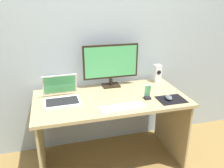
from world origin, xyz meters
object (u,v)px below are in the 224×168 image
object	(u,v)px
keyboard_external	(122,107)
mouse	(169,97)
laptop	(61,96)
fishbowl	(58,85)
phone_in_dock	(147,94)
monitor	(111,64)
speaker_right	(157,73)

from	to	relation	value
keyboard_external	mouse	size ratio (longest dim) A/B	3.93
laptop	fishbowl	distance (m)	0.22
mouse	phone_in_dock	distance (m)	0.20
keyboard_external	phone_in_dock	world-z (taller)	phone_in_dock
monitor	keyboard_external	size ratio (longest dim) A/B	1.46
monitor	laptop	size ratio (longest dim) A/B	1.76
mouse	fishbowl	bearing A→B (deg)	165.12
fishbowl	monitor	bearing A→B (deg)	0.19
speaker_right	keyboard_external	bearing A→B (deg)	-138.23
fishbowl	mouse	xyz separation A→B (m)	(0.97, -0.46, -0.05)
laptop	mouse	bearing A→B (deg)	-14.17
laptop	phone_in_dock	size ratio (longest dim) A/B	2.34
speaker_right	fishbowl	size ratio (longest dim) A/B	1.30
phone_in_dock	mouse	bearing A→B (deg)	-20.80
monitor	fishbowl	bearing A→B (deg)	-179.81
speaker_right	mouse	distance (m)	0.48
speaker_right	fishbowl	bearing A→B (deg)	179.84
monitor	mouse	world-z (taller)	monitor
monitor	fishbowl	world-z (taller)	monitor
speaker_right	monitor	bearing A→B (deg)	179.47
speaker_right	mouse	bearing A→B (deg)	-102.19
laptop	fishbowl	bearing A→B (deg)	94.94
fishbowl	keyboard_external	bearing A→B (deg)	-44.87
keyboard_external	phone_in_dock	bearing A→B (deg)	18.03
monitor	laptop	bearing A→B (deg)	-156.83
monitor	speaker_right	xyz separation A→B (m)	(0.53, -0.00, -0.15)
fishbowl	mouse	world-z (taller)	fishbowl
monitor	keyboard_external	xyz separation A→B (m)	(-0.04, -0.51, -0.24)
phone_in_dock	speaker_right	bearing A→B (deg)	54.20
speaker_right	laptop	size ratio (longest dim) A/B	0.58
monitor	phone_in_dock	world-z (taller)	monitor
fishbowl	mouse	size ratio (longest dim) A/B	1.46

